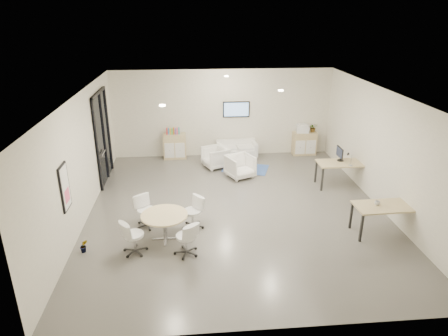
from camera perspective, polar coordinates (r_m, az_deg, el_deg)
The scene contains 21 objects.
room_shell at distance 10.49m, azimuth 1.86°, elevation 1.89°, with size 9.60×10.60×4.80m.
glass_door at distance 13.13m, azimuth -16.96°, elevation 4.60°, with size 0.09×1.90×2.85m.
artwork at distance 9.38m, azimuth -21.79°, elevation -2.59°, with size 0.05×0.54×1.04m.
wall_tv at distance 14.76m, azimuth 1.76°, elevation 8.37°, with size 0.98×0.06×0.58m.
ceiling_spots at distance 10.86m, azimuth 0.36°, elevation 11.23°, with size 3.14×4.14×0.03m.
sideboard_left at distance 14.83m, azimuth -7.05°, elevation 3.11°, with size 0.83×0.43×0.93m.
sideboard_right at distance 15.44m, azimuth 11.38°, elevation 3.48°, with size 0.87×0.42×0.87m.
books at distance 14.67m, azimuth -7.31°, elevation 5.24°, with size 0.48×0.14×0.22m.
printer at distance 15.24m, azimuth 11.15°, elevation 5.58°, with size 0.49×0.43×0.32m.
loveseat at distance 14.85m, azimuth 1.80°, elevation 2.61°, with size 1.50×0.82×0.54m.
blue_rug at distance 13.91m, azimuth 3.09°, elevation -0.05°, with size 1.51×1.01×0.01m, color #33519C.
armchair_left at distance 13.88m, azimuth -1.23°, elevation 1.69°, with size 0.78×0.73×0.80m, color white.
armchair_right at distance 13.05m, azimuth 2.33°, elevation 0.37°, with size 0.80×0.74×0.82m, color white.
desk_rear at distance 12.83m, azimuth 16.48°, elevation 0.44°, with size 1.49×0.75×0.78m.
desk_front at distance 10.43m, azimuth 22.03°, elevation -5.36°, with size 1.50×0.78×0.77m.
monitor at distance 12.84m, azimuth 16.22°, elevation 1.99°, with size 0.20×0.50×0.44m.
round_table at distance 9.58m, azimuth -8.51°, elevation -7.04°, with size 1.11×1.11×0.67m.
meeting_chairs at distance 9.67m, azimuth -8.45°, elevation -7.95°, with size 2.14×2.14×0.82m.
plant_cabinet at distance 15.38m, azimuth 12.61°, elevation 5.53°, with size 0.30×0.33×0.26m, color #3F7F3F.
plant_floor at distance 9.81m, azimuth -19.33°, elevation -10.89°, with size 0.18×0.32×0.14m, color #3F7F3F.
cup at distance 10.32m, azimuth 21.05°, elevation -4.63°, with size 0.13×0.10×0.13m, color white.
Camera 1 is at (-1.20, -9.80, 5.16)m, focal length 32.00 mm.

